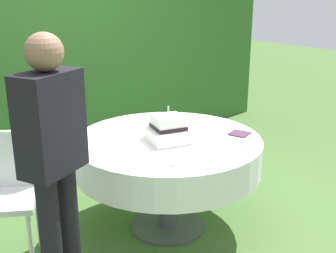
{
  "coord_description": "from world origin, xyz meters",
  "views": [
    {
      "loc": [
        -1.87,
        -2.36,
        1.81
      ],
      "look_at": [
        -0.02,
        -0.02,
        0.84
      ],
      "focal_mm": 46.14,
      "sensor_mm": 36.0,
      "label": 1
    }
  ],
  "objects_px": {
    "cake_table": "(168,154)",
    "serving_plate_far": "(177,163)",
    "garden_chair": "(8,185)",
    "serving_plate_right": "(140,119)",
    "serving_plate_near": "(215,145)",
    "serving_plate_left": "(247,145)",
    "napkin_stack": "(240,134)",
    "standing_person": "(54,158)",
    "wedding_cake": "(169,130)"
  },
  "relations": [
    {
      "from": "wedding_cake",
      "to": "serving_plate_left",
      "type": "xyz_separation_m",
      "value": [
        0.37,
        -0.42,
        -0.08
      ]
    },
    {
      "from": "napkin_stack",
      "to": "cake_table",
      "type": "bearing_deg",
      "value": 150.36
    },
    {
      "from": "serving_plate_far",
      "to": "serving_plate_left",
      "type": "relative_size",
      "value": 0.99
    },
    {
      "from": "serving_plate_left",
      "to": "standing_person",
      "type": "bearing_deg",
      "value": 171.77
    },
    {
      "from": "serving_plate_right",
      "to": "cake_table",
      "type": "bearing_deg",
      "value": -101.78
    },
    {
      "from": "serving_plate_left",
      "to": "standing_person",
      "type": "distance_m",
      "value": 1.38
    },
    {
      "from": "serving_plate_right",
      "to": "serving_plate_near",
      "type": "bearing_deg",
      "value": -85.82
    },
    {
      "from": "serving_plate_left",
      "to": "napkin_stack",
      "type": "relative_size",
      "value": 0.79
    },
    {
      "from": "wedding_cake",
      "to": "serving_plate_right",
      "type": "distance_m",
      "value": 0.57
    },
    {
      "from": "wedding_cake",
      "to": "serving_plate_left",
      "type": "height_order",
      "value": "wedding_cake"
    },
    {
      "from": "serving_plate_near",
      "to": "serving_plate_left",
      "type": "height_order",
      "value": "same"
    },
    {
      "from": "cake_table",
      "to": "serving_plate_far",
      "type": "bearing_deg",
      "value": -121.46
    },
    {
      "from": "serving_plate_right",
      "to": "napkin_stack",
      "type": "relative_size",
      "value": 0.82
    },
    {
      "from": "wedding_cake",
      "to": "garden_chair",
      "type": "xyz_separation_m",
      "value": [
        -1.05,
        0.42,
        -0.28
      ]
    },
    {
      "from": "cake_table",
      "to": "serving_plate_right",
      "type": "height_order",
      "value": "serving_plate_right"
    },
    {
      "from": "serving_plate_far",
      "to": "serving_plate_left",
      "type": "xyz_separation_m",
      "value": [
        0.6,
        -0.05,
        0.0
      ]
    },
    {
      "from": "cake_table",
      "to": "serving_plate_left",
      "type": "height_order",
      "value": "serving_plate_left"
    },
    {
      "from": "serving_plate_right",
      "to": "garden_chair",
      "type": "distance_m",
      "value": 1.21
    },
    {
      "from": "serving_plate_left",
      "to": "serving_plate_right",
      "type": "height_order",
      "value": "same"
    },
    {
      "from": "standing_person",
      "to": "garden_chair",
      "type": "bearing_deg",
      "value": 96.14
    },
    {
      "from": "cake_table",
      "to": "serving_plate_near",
      "type": "bearing_deg",
      "value": -63.25
    },
    {
      "from": "serving_plate_far",
      "to": "serving_plate_right",
      "type": "distance_m",
      "value": 0.99
    },
    {
      "from": "wedding_cake",
      "to": "napkin_stack",
      "type": "bearing_deg",
      "value": -23.92
    },
    {
      "from": "serving_plate_near",
      "to": "garden_chair",
      "type": "distance_m",
      "value": 1.44
    },
    {
      "from": "serving_plate_left",
      "to": "cake_table",
      "type": "bearing_deg",
      "value": 126.16
    },
    {
      "from": "serving_plate_far",
      "to": "serving_plate_left",
      "type": "distance_m",
      "value": 0.6
    },
    {
      "from": "serving_plate_near",
      "to": "serving_plate_far",
      "type": "xyz_separation_m",
      "value": [
        -0.42,
        -0.1,
        0.0
      ]
    },
    {
      "from": "cake_table",
      "to": "serving_plate_near",
      "type": "relative_size",
      "value": 9.37
    },
    {
      "from": "serving_plate_near",
      "to": "serving_plate_right",
      "type": "bearing_deg",
      "value": 94.18
    },
    {
      "from": "wedding_cake",
      "to": "serving_plate_far",
      "type": "xyz_separation_m",
      "value": [
        -0.23,
        -0.38,
        -0.08
      ]
    },
    {
      "from": "cake_table",
      "to": "serving_plate_left",
      "type": "distance_m",
      "value": 0.6
    },
    {
      "from": "serving_plate_far",
      "to": "garden_chair",
      "type": "bearing_deg",
      "value": 135.66
    },
    {
      "from": "napkin_stack",
      "to": "garden_chair",
      "type": "relative_size",
      "value": 0.15
    },
    {
      "from": "cake_table",
      "to": "wedding_cake",
      "type": "height_order",
      "value": "wedding_cake"
    },
    {
      "from": "wedding_cake",
      "to": "garden_chair",
      "type": "distance_m",
      "value": 1.16
    },
    {
      "from": "standing_person",
      "to": "napkin_stack",
      "type": "bearing_deg",
      "value": 0.04
    },
    {
      "from": "cake_table",
      "to": "standing_person",
      "type": "relative_size",
      "value": 0.87
    },
    {
      "from": "napkin_stack",
      "to": "standing_person",
      "type": "relative_size",
      "value": 0.09
    },
    {
      "from": "serving_plate_far",
      "to": "standing_person",
      "type": "height_order",
      "value": "standing_person"
    },
    {
      "from": "serving_plate_far",
      "to": "serving_plate_right",
      "type": "relative_size",
      "value": 0.94
    },
    {
      "from": "serving_plate_right",
      "to": "standing_person",
      "type": "xyz_separation_m",
      "value": [
        -1.11,
        -0.78,
        0.18
      ]
    },
    {
      "from": "cake_table",
      "to": "serving_plate_far",
      "type": "relative_size",
      "value": 13.21
    },
    {
      "from": "serving_plate_left",
      "to": "napkin_stack",
      "type": "height_order",
      "value": "same"
    },
    {
      "from": "cake_table",
      "to": "serving_plate_near",
      "type": "distance_m",
      "value": 0.39
    },
    {
      "from": "cake_table",
      "to": "garden_chair",
      "type": "relative_size",
      "value": 1.57
    },
    {
      "from": "serving_plate_near",
      "to": "napkin_stack",
      "type": "bearing_deg",
      "value": 9.87
    },
    {
      "from": "cake_table",
      "to": "serving_plate_right",
      "type": "distance_m",
      "value": 0.53
    },
    {
      "from": "serving_plate_far",
      "to": "napkin_stack",
      "type": "xyz_separation_m",
      "value": [
        0.74,
        0.15,
        -0.0
      ]
    },
    {
      "from": "serving_plate_near",
      "to": "serving_plate_right",
      "type": "relative_size",
      "value": 1.33
    },
    {
      "from": "cake_table",
      "to": "garden_chair",
      "type": "distance_m",
      "value": 1.14
    }
  ]
}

